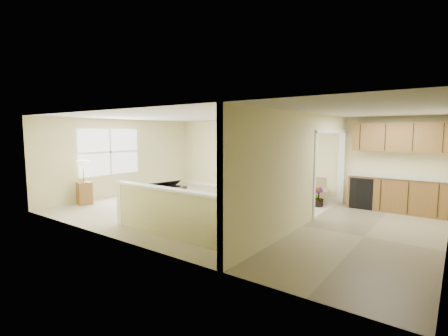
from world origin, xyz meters
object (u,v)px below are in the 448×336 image
Objects in this scene: lamp_stand at (84,186)px; loveseat at (299,189)px; piano at (156,181)px; piano_bench at (177,196)px; palm_plant at (243,173)px; accent_table at (263,179)px; small_plant at (318,198)px.

loveseat is at bearing 40.00° from lamp_stand.
piano_bench is at bearing 2.83° from piano.
accent_table is at bearing 14.89° from palm_plant.
piano is 2.33× the size of accent_table.
accent_table is at bearing 60.01° from piano.
loveseat is at bearing 43.90° from piano_bench.
small_plant is (0.75, -0.39, -0.12)m from loveseat.
lamp_stand is (-2.21, -1.53, 0.29)m from piano_bench.
palm_plant is at bearing 154.57° from loveseat.
loveseat is (2.64, 2.54, 0.10)m from piano_bench.
piano_bench is 2.70m from lamp_stand.
palm_plant is (-2.03, 0.02, 0.33)m from loveseat.
lamp_stand is at bearing -124.66° from palm_plant.
palm_plant reaches higher than piano.
palm_plant is at bearing 67.64° from piano.
piano is 1.52× the size of lamp_stand.
lamp_stand is at bearing -145.31° from piano_bench.
piano_bench is 1.38× the size of small_plant.
piano is at bearing -124.84° from palm_plant.
loveseat is 2.05m from palm_plant.
loveseat is 0.85m from small_plant.
loveseat reaches higher than small_plant.
accent_table is at bearing 64.53° from piano_bench.
palm_plant reaches higher than piano_bench.
palm_plant reaches higher than loveseat.
small_plant is (4.43, 1.98, -0.34)m from piano.
loveseat is at bearing 152.73° from small_plant.
small_plant is at bearing -52.27° from loveseat.
small_plant is 6.71m from lamp_stand.
piano is 3.48m from accent_table.
accent_table is 0.53× the size of palm_plant.
loveseat reaches higher than piano_bench.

